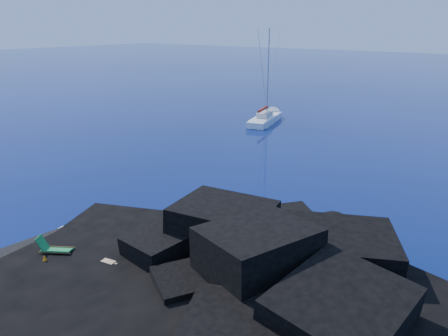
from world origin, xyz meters
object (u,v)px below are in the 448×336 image
object	(u,v)px
sailboat	(266,122)
sunbather	(108,263)
marker_cone	(45,260)
deck_chair	(57,246)

from	to	relation	value
sailboat	sunbather	xyz separation A→B (m)	(12.46, -35.92, 0.53)
sailboat	marker_cone	size ratio (longest dim) A/B	19.90
sailboat	marker_cone	world-z (taller)	sailboat
sailboat	deck_chair	bearing A→B (deg)	-89.75
marker_cone	sunbather	bearing A→B (deg)	35.32
sailboat	marker_cone	bearing A→B (deg)	-89.63
sunbather	deck_chair	bearing A→B (deg)	-172.10
deck_chair	marker_cone	world-z (taller)	deck_chair
deck_chair	sunbather	world-z (taller)	deck_chair
sailboat	deck_chair	xyz separation A→B (m)	(9.44, -36.90, 0.96)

